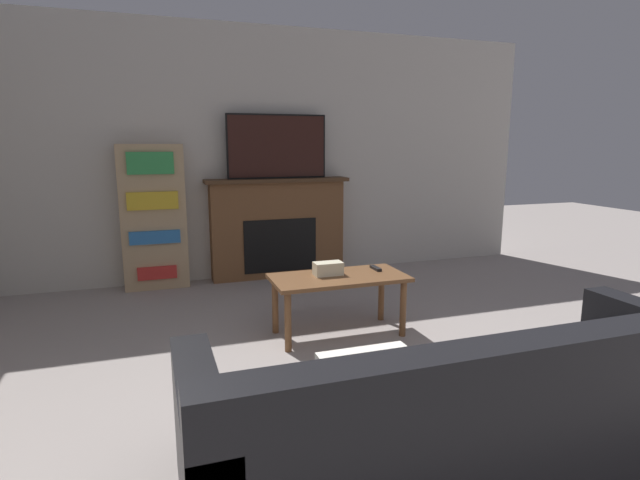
{
  "coord_description": "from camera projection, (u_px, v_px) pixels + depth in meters",
  "views": [
    {
      "loc": [
        -1.18,
        -0.94,
        1.47
      ],
      "look_at": [
        0.08,
        2.76,
        0.71
      ],
      "focal_mm": 28.0,
      "sensor_mm": 36.0,
      "label": 1
    }
  ],
  "objects": [
    {
      "name": "wall_back",
      "position": [
        262.0,
        155.0,
        5.47
      ],
      "size": [
        6.48,
        0.06,
        2.7
      ],
      "color": "beige",
      "rests_on": "ground_plane"
    },
    {
      "name": "bookshelf",
      "position": [
        154.0,
        217.0,
        5.07
      ],
      "size": [
        0.63,
        0.29,
        1.47
      ],
      "color": "tan",
      "rests_on": "ground_plane"
    },
    {
      "name": "couch",
      "position": [
        477.0,
        423.0,
        2.16
      ],
      "size": [
        2.5,
        0.95,
        0.81
      ],
      "color": "black",
      "rests_on": "ground_plane"
    },
    {
      "name": "fireplace",
      "position": [
        278.0,
        228.0,
        5.53
      ],
      "size": [
        1.57,
        0.28,
        1.1
      ],
      "color": "brown",
      "rests_on": "ground_plane"
    },
    {
      "name": "coffee_table",
      "position": [
        339.0,
        284.0,
        3.83
      ],
      "size": [
        1.04,
        0.5,
        0.47
      ],
      "color": "brown",
      "rests_on": "ground_plane"
    },
    {
      "name": "remote_control",
      "position": [
        376.0,
        268.0,
        4.01
      ],
      "size": [
        0.04,
        0.15,
        0.02
      ],
      "color": "black",
      "rests_on": "coffee_table"
    },
    {
      "name": "tv",
      "position": [
        277.0,
        147.0,
        5.35
      ],
      "size": [
        1.08,
        0.03,
        0.68
      ],
      "color": "black",
      "rests_on": "fireplace"
    },
    {
      "name": "tissue_box",
      "position": [
        328.0,
        269.0,
        3.84
      ],
      "size": [
        0.22,
        0.12,
        0.1
      ],
      "color": "beige",
      "rests_on": "coffee_table"
    }
  ]
}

